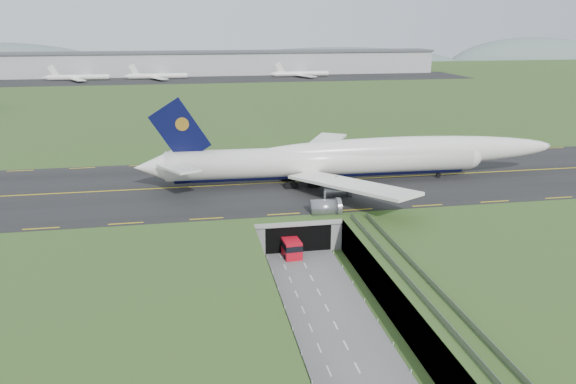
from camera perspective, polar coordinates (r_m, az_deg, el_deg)
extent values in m
plane|color=#375220|center=(94.50, 2.02, -8.07)|extent=(900.00, 900.00, 0.00)
cube|color=gray|center=(93.28, 2.04, -6.40)|extent=(800.00, 800.00, 6.00)
cube|color=slate|center=(87.89, 3.07, -10.04)|extent=(12.00, 75.00, 0.20)
cube|color=black|center=(122.85, -1.21, 0.93)|extent=(800.00, 44.00, 0.18)
cube|color=gray|center=(109.83, -0.05, -1.35)|extent=(16.00, 22.00, 1.00)
cube|color=gray|center=(109.68, -3.65, -2.79)|extent=(2.00, 22.00, 6.00)
cube|color=gray|center=(112.02, 3.48, -2.36)|extent=(2.00, 22.00, 6.00)
cube|color=black|center=(106.19, 0.43, -3.71)|extent=(12.00, 12.00, 5.00)
cube|color=#A8A8A3|center=(99.54, 1.09, -3.25)|extent=(17.00, 0.50, 0.80)
cube|color=#A8A8A3|center=(79.23, 12.87, -9.03)|extent=(3.00, 53.00, 0.50)
cube|color=gray|center=(78.40, 11.95, -8.65)|extent=(0.06, 53.00, 1.00)
cube|color=gray|center=(79.45, 13.85, -8.43)|extent=(0.06, 53.00, 1.00)
cylinder|color=#A8A8A3|center=(73.10, 15.66, -14.27)|extent=(0.90, 0.90, 5.60)
cylinder|color=#A8A8A3|center=(82.60, 12.06, -10.17)|extent=(0.90, 0.90, 5.60)
cylinder|color=#A8A8A3|center=(92.69, 9.28, -6.92)|extent=(0.90, 0.90, 5.60)
cylinder|color=white|center=(121.73, 3.56, 3.19)|extent=(67.04, 7.84, 6.30)
sphere|color=white|center=(132.92, 17.82, 3.57)|extent=(6.31, 6.31, 6.17)
cone|color=white|center=(119.42, -13.78, 2.46)|extent=(7.02, 6.14, 5.98)
ellipsoid|color=white|center=(126.49, 11.61, 4.05)|extent=(71.38, 7.43, 6.61)
ellipsoid|color=black|center=(132.32, 17.47, 3.90)|extent=(4.47, 2.86, 2.20)
cylinder|color=black|center=(122.33, 3.54, 2.07)|extent=(63.61, 4.11, 2.64)
cube|color=white|center=(137.35, 2.95, 4.36)|extent=(21.21, 28.77, 2.65)
cube|color=white|center=(125.88, -10.89, 4.06)|extent=(9.17, 11.61, 1.01)
cube|color=white|center=(107.68, 6.37, 0.74)|extent=(20.19, 29.18, 2.65)
cube|color=white|center=(111.53, -11.09, 2.41)|extent=(8.82, 11.67, 1.01)
cube|color=black|center=(117.46, -10.90, 6.09)|extent=(12.53, 0.88, 13.92)
cylinder|color=gold|center=(117.19, -10.70, 6.81)|extent=(2.77, 0.75, 2.76)
cylinder|color=slate|center=(131.72, 2.96, 2.45)|extent=(5.19, 3.36, 3.25)
cylinder|color=slate|center=(140.74, 0.24, 3.41)|extent=(5.19, 3.36, 3.25)
cylinder|color=slate|center=(114.16, 4.88, 0.13)|extent=(5.19, 3.36, 3.25)
cylinder|color=slate|center=(103.55, 3.73, -1.61)|extent=(5.19, 3.36, 3.25)
cylinder|color=black|center=(131.11, 15.03, 1.66)|extent=(1.09, 0.52, 1.08)
cube|color=black|center=(121.94, 1.49, 1.18)|extent=(6.06, 7.02, 1.38)
cube|color=red|center=(100.58, 0.11, -5.37)|extent=(3.42, 7.99, 3.13)
cube|color=black|center=(100.35, 0.11, -5.04)|extent=(3.49, 8.10, 1.04)
cube|color=black|center=(101.09, 0.11, -6.05)|extent=(3.18, 7.46, 0.52)
cylinder|color=black|center=(98.42, -0.29, -6.64)|extent=(0.42, 0.96, 0.94)
cylinder|color=black|center=(103.09, -0.98, -5.52)|extent=(0.42, 0.96, 0.94)
cylinder|color=black|center=(99.04, 1.25, -6.49)|extent=(0.42, 0.96, 0.94)
cylinder|color=black|center=(103.68, 0.49, -5.38)|extent=(0.42, 0.96, 0.94)
cube|color=#B2B2B2|center=(385.01, -7.70, 12.81)|extent=(300.00, 22.00, 15.00)
cube|color=#4C4C51|center=(384.57, -7.74, 13.92)|extent=(302.00, 24.00, 1.20)
cube|color=black|center=(355.75, -7.40, 11.31)|extent=(320.00, 50.00, 0.08)
cylinder|color=white|center=(365.48, -20.52, 10.87)|extent=(34.00, 3.20, 3.20)
cylinder|color=white|center=(360.42, -13.09, 11.41)|extent=(34.00, 3.20, 3.20)
cylinder|color=white|center=(367.52, 1.35, 11.93)|extent=(34.00, 3.20, 3.20)
ellipsoid|color=slate|center=(533.82, 4.90, 12.11)|extent=(260.00, 91.00, 44.00)
ellipsoid|color=slate|center=(616.75, 23.53, 11.44)|extent=(180.00, 63.00, 60.00)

